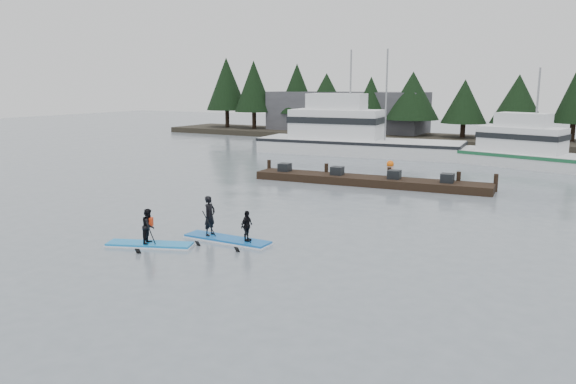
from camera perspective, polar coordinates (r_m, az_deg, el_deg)
The scene contains 11 objects.
ground at distance 20.64m, azimuth -8.32°, elevation -5.75°, with size 160.00×160.00×0.00m, color slate.
far_shore at distance 59.08m, azimuth 17.64°, elevation 4.99°, with size 70.00×8.00×0.60m, color #2D281E.
treeline at distance 59.11m, azimuth 17.62°, elevation 4.70°, with size 60.00×4.00×8.00m, color black, non-canonical shape.
waterfront_building at distance 65.15m, azimuth 5.93°, elevation 7.89°, with size 18.00×6.00×5.00m, color #4C4C51.
fishing_boat_large at distance 48.48m, azimuth 6.61°, elevation 4.75°, with size 17.51×6.53×9.72m.
fishing_boat_medium at distance 44.03m, azimuth 23.93°, elevation 3.02°, with size 13.26×6.55×7.83m.
floating_dock at distance 33.54m, azimuth 8.23°, elevation 1.12°, with size 14.05×1.87×0.47m, color black.
buoy_b at distance 41.59m, azimuth 10.34°, elevation 2.62°, with size 0.52×0.52×0.52m, color #E85C0B.
buoy_a at distance 48.42m, azimuth 1.87°, elevation 3.94°, with size 0.50×0.50×0.50m, color #E85C0B.
paddleboard_solo at distance 21.29m, azimuth -13.93°, elevation -4.10°, with size 3.21×1.89×1.86m.
paddleboard_duo at distance 21.47m, azimuth -6.36°, elevation -3.62°, with size 3.53×1.13×2.16m.
Camera 1 is at (12.27, -15.52, 5.88)m, focal length 35.00 mm.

